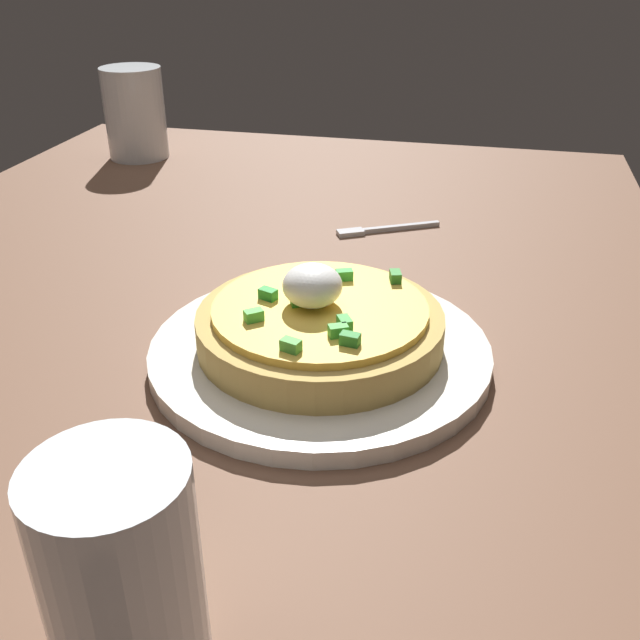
# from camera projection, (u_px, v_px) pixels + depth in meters

# --- Properties ---
(dining_table) EXTENTS (1.12, 0.82, 0.02)m
(dining_table) POSITION_uv_depth(u_px,v_px,m) (218.00, 310.00, 0.63)
(dining_table) COLOR brown
(dining_table) RESTS_ON ground
(plate) EXTENTS (0.25, 0.25, 0.01)m
(plate) POSITION_uv_depth(u_px,v_px,m) (320.00, 351.00, 0.54)
(plate) COLOR silver
(plate) RESTS_ON dining_table
(pizza) EXTENTS (0.18, 0.18, 0.06)m
(pizza) POSITION_uv_depth(u_px,v_px,m) (320.00, 323.00, 0.52)
(pizza) COLOR tan
(pizza) RESTS_ON plate
(cup_near) EXTENTS (0.07, 0.07, 0.11)m
(cup_near) POSITION_uv_depth(u_px,v_px,m) (124.00, 586.00, 0.29)
(cup_near) COLOR silver
(cup_near) RESTS_ON dining_table
(cup_far) EXTENTS (0.08, 0.08, 0.12)m
(cup_far) POSITION_uv_depth(u_px,v_px,m) (136.00, 118.00, 0.99)
(cup_far) COLOR silver
(cup_far) RESTS_ON dining_table
(fork) EXTENTS (0.06, 0.11, 0.00)m
(fork) POSITION_uv_depth(u_px,v_px,m) (380.00, 229.00, 0.76)
(fork) COLOR #B7B7BC
(fork) RESTS_ON dining_table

